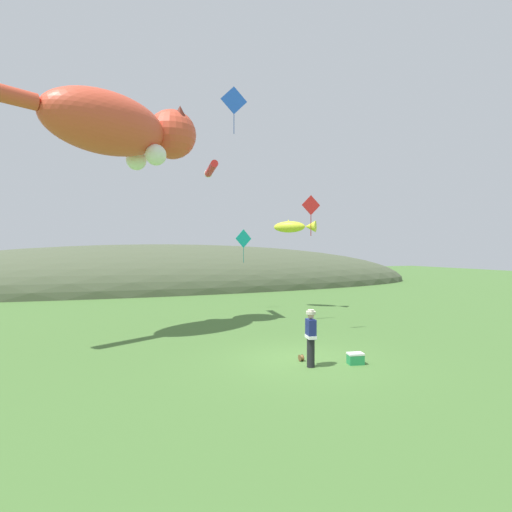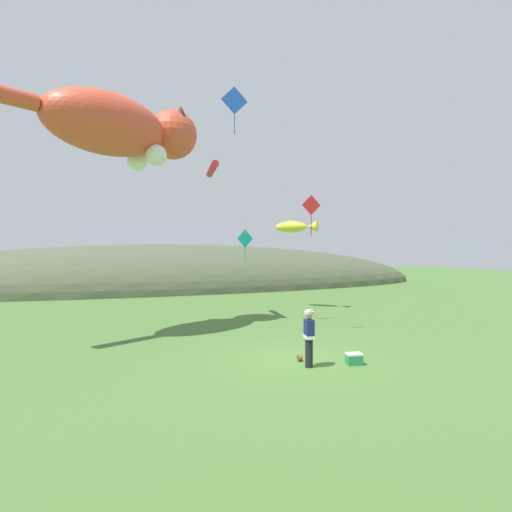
{
  "view_description": "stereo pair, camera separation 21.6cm",
  "coord_description": "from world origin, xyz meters",
  "px_view_note": "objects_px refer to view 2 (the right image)",
  "views": [
    {
      "loc": [
        -6.07,
        -11.53,
        3.62
      ],
      "look_at": [
        0.0,
        4.0,
        3.36
      ],
      "focal_mm": 28.0,
      "sensor_mm": 36.0,
      "label": 1
    },
    {
      "loc": [
        -5.86,
        -11.61,
        3.62
      ],
      "look_at": [
        0.0,
        4.0,
        3.36
      ],
      "focal_mm": 28.0,
      "sensor_mm": 36.0,
      "label": 2
    }
  ],
  "objects_px": {
    "kite_tube_streamer": "(212,169)",
    "kite_diamond_red": "(311,206)",
    "kite_diamond_teal": "(245,239)",
    "kite_fish_windsock": "(296,227)",
    "kite_spool": "(300,358)",
    "kite_giant_cat": "(123,128)",
    "picnic_cooler": "(354,359)",
    "kite_diamond_blue": "(234,101)",
    "festival_attendant": "(309,336)"
  },
  "relations": [
    {
      "from": "kite_diamond_blue",
      "to": "kite_fish_windsock",
      "type": "bearing_deg",
      "value": 40.03
    },
    {
      "from": "picnic_cooler",
      "to": "kite_fish_windsock",
      "type": "distance_m",
      "value": 12.99
    },
    {
      "from": "festival_attendant",
      "to": "kite_fish_windsock",
      "type": "xyz_separation_m",
      "value": [
        5.09,
        11.24,
        4.09
      ]
    },
    {
      "from": "picnic_cooler",
      "to": "kite_tube_streamer",
      "type": "height_order",
      "value": "kite_tube_streamer"
    },
    {
      "from": "kite_spool",
      "to": "kite_tube_streamer",
      "type": "relative_size",
      "value": 0.08
    },
    {
      "from": "festival_attendant",
      "to": "kite_diamond_blue",
      "type": "xyz_separation_m",
      "value": [
        -0.27,
        6.74,
        9.52
      ]
    },
    {
      "from": "kite_giant_cat",
      "to": "kite_diamond_blue",
      "type": "xyz_separation_m",
      "value": [
        4.87,
        -0.42,
        1.65
      ]
    },
    {
      "from": "kite_spool",
      "to": "kite_diamond_blue",
      "type": "xyz_separation_m",
      "value": [
        -0.3,
        6.05,
        10.37
      ]
    },
    {
      "from": "kite_diamond_blue",
      "to": "kite_diamond_teal",
      "type": "height_order",
      "value": "kite_diamond_blue"
    },
    {
      "from": "kite_giant_cat",
      "to": "kite_tube_streamer",
      "type": "bearing_deg",
      "value": 24.31
    },
    {
      "from": "kite_giant_cat",
      "to": "kite_fish_windsock",
      "type": "height_order",
      "value": "kite_giant_cat"
    },
    {
      "from": "kite_fish_windsock",
      "to": "kite_tube_streamer",
      "type": "relative_size",
      "value": 0.91
    },
    {
      "from": "kite_fish_windsock",
      "to": "kite_diamond_blue",
      "type": "bearing_deg",
      "value": -139.97
    },
    {
      "from": "kite_spool",
      "to": "picnic_cooler",
      "type": "height_order",
      "value": "picnic_cooler"
    },
    {
      "from": "kite_spool",
      "to": "picnic_cooler",
      "type": "bearing_deg",
      "value": -33.14
    },
    {
      "from": "festival_attendant",
      "to": "kite_fish_windsock",
      "type": "relative_size",
      "value": 0.72
    },
    {
      "from": "kite_giant_cat",
      "to": "kite_fish_windsock",
      "type": "bearing_deg",
      "value": 21.74
    },
    {
      "from": "kite_spool",
      "to": "picnic_cooler",
      "type": "distance_m",
      "value": 1.72
    },
    {
      "from": "kite_diamond_teal",
      "to": "festival_attendant",
      "type": "bearing_deg",
      "value": -99.76
    },
    {
      "from": "kite_tube_streamer",
      "to": "kite_diamond_red",
      "type": "distance_m",
      "value": 6.15
    },
    {
      "from": "festival_attendant",
      "to": "kite_fish_windsock",
      "type": "height_order",
      "value": "kite_fish_windsock"
    },
    {
      "from": "kite_spool",
      "to": "picnic_cooler",
      "type": "xyz_separation_m",
      "value": [
        1.44,
        -0.94,
        0.07
      ]
    },
    {
      "from": "kite_spool",
      "to": "kite_diamond_blue",
      "type": "relative_size",
      "value": 0.1
    },
    {
      "from": "kite_diamond_blue",
      "to": "kite_diamond_red",
      "type": "xyz_separation_m",
      "value": [
        2.72,
        -2.35,
        -4.96
      ]
    },
    {
      "from": "festival_attendant",
      "to": "kite_diamond_teal",
      "type": "xyz_separation_m",
      "value": [
        2.07,
        12.04,
        3.33
      ]
    },
    {
      "from": "kite_giant_cat",
      "to": "kite_tube_streamer",
      "type": "xyz_separation_m",
      "value": [
        4.43,
        2.0,
        -1.05
      ]
    },
    {
      "from": "festival_attendant",
      "to": "kite_spool",
      "type": "distance_m",
      "value": 1.09
    },
    {
      "from": "festival_attendant",
      "to": "kite_giant_cat",
      "type": "xyz_separation_m",
      "value": [
        -5.15,
        7.16,
        7.87
      ]
    },
    {
      "from": "picnic_cooler",
      "to": "kite_fish_windsock",
      "type": "bearing_deg",
      "value": 72.52
    },
    {
      "from": "picnic_cooler",
      "to": "kite_diamond_red",
      "type": "xyz_separation_m",
      "value": [
        0.98,
        4.64,
        5.34
      ]
    },
    {
      "from": "kite_spool",
      "to": "kite_diamond_blue",
      "type": "bearing_deg",
      "value": 92.88
    },
    {
      "from": "kite_fish_windsock",
      "to": "kite_spool",
      "type": "bearing_deg",
      "value": -115.6
    },
    {
      "from": "kite_diamond_blue",
      "to": "kite_tube_streamer",
      "type": "bearing_deg",
      "value": 100.33
    },
    {
      "from": "kite_tube_streamer",
      "to": "kite_diamond_teal",
      "type": "xyz_separation_m",
      "value": [
        2.79,
        2.88,
        -3.49
      ]
    },
    {
      "from": "kite_fish_windsock",
      "to": "kite_giant_cat",
      "type": "bearing_deg",
      "value": -158.26
    },
    {
      "from": "picnic_cooler",
      "to": "kite_spool",
      "type": "bearing_deg",
      "value": 146.86
    },
    {
      "from": "kite_fish_windsock",
      "to": "kite_diamond_red",
      "type": "bearing_deg",
      "value": -111.08
    },
    {
      "from": "picnic_cooler",
      "to": "kite_diamond_teal",
      "type": "height_order",
      "value": "kite_diamond_teal"
    },
    {
      "from": "picnic_cooler",
      "to": "kite_diamond_teal",
      "type": "distance_m",
      "value": 12.97
    },
    {
      "from": "kite_spool",
      "to": "kite_diamond_blue",
      "type": "height_order",
      "value": "kite_diamond_blue"
    },
    {
      "from": "kite_fish_windsock",
      "to": "kite_tube_streamer",
      "type": "bearing_deg",
      "value": -160.28
    },
    {
      "from": "kite_giant_cat",
      "to": "kite_diamond_teal",
      "type": "distance_m",
      "value": 9.83
    },
    {
      "from": "kite_giant_cat",
      "to": "kite_diamond_red",
      "type": "xyz_separation_m",
      "value": [
        7.59,
        -2.77,
        -3.3
      ]
    },
    {
      "from": "kite_tube_streamer",
      "to": "kite_diamond_blue",
      "type": "relative_size",
      "value": 1.24
    },
    {
      "from": "kite_spool",
      "to": "kite_fish_windsock",
      "type": "xyz_separation_m",
      "value": [
        5.05,
        10.55,
        4.94
      ]
    },
    {
      "from": "kite_diamond_red",
      "to": "kite_diamond_blue",
      "type": "bearing_deg",
      "value": 139.17
    },
    {
      "from": "kite_diamond_teal",
      "to": "kite_diamond_red",
      "type": "distance_m",
      "value": 7.76
    },
    {
      "from": "picnic_cooler",
      "to": "kite_diamond_teal",
      "type": "bearing_deg",
      "value": 87.19
    },
    {
      "from": "picnic_cooler",
      "to": "kite_diamond_blue",
      "type": "distance_m",
      "value": 12.56
    },
    {
      "from": "kite_diamond_red",
      "to": "kite_diamond_teal",
      "type": "bearing_deg",
      "value": 92.8
    }
  ]
}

